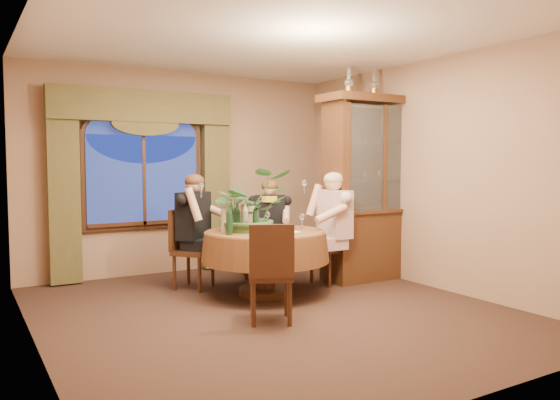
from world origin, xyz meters
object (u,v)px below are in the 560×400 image
chair_right (331,246)px  person_pink (335,229)px  dining_table (265,263)px  oil_lamp_left (349,81)px  oil_lamp_center (374,83)px  person_scarf (270,228)px  chair_front_left (271,272)px  centerpiece_plant (249,178)px  chair_back (194,249)px  china_cabinet (373,188)px  wine_bottle_5 (224,218)px  wine_bottle_4 (256,218)px  wine_bottle_0 (245,217)px  wine_bottle_3 (231,216)px  wine_bottle_1 (229,220)px  chair_back_right (258,242)px  oil_lamp_right (398,86)px  stoneware_vase (252,218)px  person_back (194,231)px  olive_bowl (272,229)px  wine_bottle_2 (237,218)px

chair_right → person_pink: bearing=155.9°
dining_table → oil_lamp_left: 2.54m
oil_lamp_center → person_scarf: bearing=146.1°
chair_front_left → centerpiece_plant: centerpiece_plant is taller
person_scarf → chair_back: bearing=39.4°
oil_lamp_center → chair_right: oil_lamp_center is taller
china_cabinet → wine_bottle_5: china_cabinet is taller
china_cabinet → wine_bottle_4: bearing=-174.1°
wine_bottle_0 → centerpiece_plant: bearing=45.2°
oil_lamp_left → wine_bottle_3: (-1.60, 0.12, -1.66)m
wine_bottle_0 → wine_bottle_3: 0.20m
chair_back → chair_front_left: bearing=54.6°
oil_lamp_left → chair_front_left: bearing=-149.0°
wine_bottle_1 → wine_bottle_4: same height
chair_back_right → wine_bottle_1: 1.42m
wine_bottle_1 → wine_bottle_4: 0.33m
chair_back_right → oil_lamp_right: bearing=178.0°
stoneware_vase → oil_lamp_center: bearing=-2.6°
centerpiece_plant → wine_bottle_3: centerpiece_plant is taller
china_cabinet → wine_bottle_0: bearing=-178.3°
person_scarf → centerpiece_plant: centerpiece_plant is taller
oil_lamp_left → person_back: size_ratio=0.24×
china_cabinet → stoneware_vase: 1.80m
wine_bottle_0 → oil_lamp_center: bearing=1.7°
chair_back_right → person_scarf: (0.16, -0.05, 0.18)m
chair_back_right → wine_bottle_3: 1.09m
olive_bowl → wine_bottle_0: wine_bottle_0 is taller
chair_back_right → olive_bowl: 1.03m
wine_bottle_1 → wine_bottle_2: bearing=37.8°
chair_right → wine_bottle_4: bearing=93.9°
china_cabinet → person_pink: 0.89m
wine_bottle_4 → wine_bottle_5: (-0.29, 0.23, 0.00)m
chair_right → wine_bottle_5: size_ratio=2.91×
dining_table → wine_bottle_4: size_ratio=4.50×
stoneware_vase → centerpiece_plant: centerpiece_plant is taller
wine_bottle_5 → wine_bottle_0: bearing=-23.6°
person_pink → chair_right: bearing=-15.7°
olive_bowl → wine_bottle_2: bearing=174.2°
oil_lamp_right → wine_bottle_0: 2.88m
wine_bottle_5 → stoneware_vase: bearing=6.1°
dining_table → centerpiece_plant: centerpiece_plant is taller
chair_right → person_back: person_back is taller
wine_bottle_0 → wine_bottle_2: (-0.11, -0.02, 0.00)m
oil_lamp_right → person_back: 3.34m
oil_lamp_left → wine_bottle_4: 2.21m
dining_table → wine_bottle_1: (-0.51, -0.10, 0.54)m
oil_lamp_left → chair_back: 2.88m
oil_lamp_left → wine_bottle_0: (-1.51, -0.06, -1.66)m
dining_table → chair_right: size_ratio=1.55×
oil_lamp_center → wine_bottle_1: oil_lamp_center is taller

